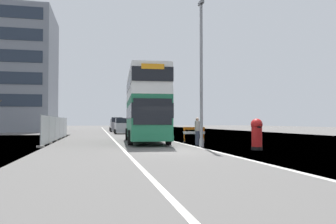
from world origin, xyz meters
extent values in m
cube|color=#565451|center=(0.00, 0.00, -0.05)|extent=(140.00, 280.00, 0.10)
cube|color=#B2AFA8|center=(2.14, 0.00, 0.00)|extent=(0.24, 196.00, 0.01)
cube|color=silver|center=(-2.36, 0.00, 0.00)|extent=(0.16, 168.00, 0.01)
cube|color=#1E6B47|center=(-0.21, 8.05, 1.78)|extent=(3.13, 10.50, 2.86)
cube|color=white|center=(-0.21, 8.05, 3.41)|extent=(3.13, 10.50, 0.40)
cube|color=white|center=(-0.21, 8.05, 4.41)|extent=(3.10, 10.39, 1.59)
cube|color=black|center=(-0.21, 8.05, 2.21)|extent=(3.16, 10.60, 0.92)
cube|color=black|center=(-0.21, 8.05, 4.41)|extent=(3.14, 10.55, 0.88)
cube|color=black|center=(-0.52, 2.86, 2.14)|extent=(2.32, 0.20, 1.57)
cube|color=orange|center=(-0.52, 2.86, 4.85)|extent=(1.39, 0.14, 0.32)
cube|color=#1E6B47|center=(-0.21, 8.05, 0.53)|extent=(3.16, 10.60, 0.36)
cylinder|color=black|center=(-1.66, 4.92, 0.50)|extent=(0.36, 1.02, 1.00)
cylinder|color=black|center=(0.85, 4.77, 0.50)|extent=(0.36, 1.02, 1.00)
cylinder|color=black|center=(-1.30, 10.97, 0.50)|extent=(0.36, 1.02, 1.00)
cylinder|color=black|center=(1.21, 10.82, 0.50)|extent=(0.36, 1.02, 1.00)
cylinder|color=gray|center=(2.45, 2.67, 4.37)|extent=(0.18, 0.18, 8.74)
cube|color=slate|center=(2.45, 2.67, 8.86)|extent=(0.20, 0.70, 0.20)
cylinder|color=gray|center=(2.45, 2.67, 0.25)|extent=(0.29, 0.29, 0.50)
cylinder|color=black|center=(4.69, -0.10, 0.09)|extent=(0.61, 0.61, 0.18)
cylinder|color=red|center=(4.69, -0.10, 0.78)|extent=(0.56, 0.56, 1.20)
sphere|color=red|center=(4.69, -0.10, 1.38)|extent=(0.63, 0.63, 0.63)
cube|color=black|center=(4.69, -0.39, 1.24)|extent=(0.22, 0.03, 0.07)
cube|color=orange|center=(3.33, 7.19, 1.04)|extent=(1.60, 0.34, 0.20)
cube|color=white|center=(3.33, 7.19, 0.72)|extent=(1.60, 0.34, 0.20)
cube|color=orange|center=(2.62, 7.31, 0.52)|extent=(0.08, 0.08, 1.04)
cube|color=black|center=(2.62, 7.31, 0.04)|extent=(0.21, 0.46, 0.08)
cube|color=orange|center=(4.05, 7.07, 0.52)|extent=(0.08, 0.08, 1.04)
cube|color=black|center=(4.05, 7.07, 0.04)|extent=(0.21, 0.46, 0.08)
cube|color=#A8AAAD|center=(-7.03, 5.83, 0.99)|extent=(0.04, 3.26, 1.89)
cube|color=#A8AAAD|center=(-7.03, 9.23, 0.99)|extent=(0.04, 3.26, 1.89)
cube|color=#A8AAAD|center=(-7.03, 12.63, 0.99)|extent=(0.04, 3.26, 1.89)
cube|color=#A8AAAD|center=(-7.03, 16.03, 0.99)|extent=(0.04, 3.26, 1.89)
cube|color=#A8AAAD|center=(-7.03, 19.43, 0.99)|extent=(0.04, 3.26, 1.89)
cylinder|color=#939699|center=(-7.03, 4.13, 0.99)|extent=(0.06, 0.06, 1.99)
cube|color=gray|center=(-7.03, 4.13, 0.06)|extent=(0.44, 0.20, 0.12)
cylinder|color=#939699|center=(-7.03, 7.53, 0.99)|extent=(0.06, 0.06, 1.99)
cube|color=gray|center=(-7.03, 7.53, 0.06)|extent=(0.44, 0.20, 0.12)
cylinder|color=#939699|center=(-7.03, 10.93, 0.99)|extent=(0.06, 0.06, 1.99)
cube|color=gray|center=(-7.03, 10.93, 0.06)|extent=(0.44, 0.20, 0.12)
cylinder|color=#939699|center=(-7.03, 14.33, 0.99)|extent=(0.06, 0.06, 1.99)
cube|color=gray|center=(-7.03, 14.33, 0.06)|extent=(0.44, 0.20, 0.12)
cylinder|color=#939699|center=(-7.03, 17.73, 0.99)|extent=(0.06, 0.06, 1.99)
cube|color=gray|center=(-7.03, 17.73, 0.06)|extent=(0.44, 0.20, 0.12)
cylinder|color=#939699|center=(-7.03, 21.13, 0.99)|extent=(0.06, 0.06, 1.99)
cube|color=gray|center=(-7.03, 21.13, 0.06)|extent=(0.44, 0.20, 0.12)
cube|color=gray|center=(-0.55, 27.17, 0.79)|extent=(1.75, 4.09, 1.22)
cube|color=black|center=(-0.55, 27.17, 1.73)|extent=(1.61, 2.25, 0.64)
cylinder|color=black|center=(0.32, 28.44, 0.30)|extent=(0.20, 0.60, 0.60)
cylinder|color=black|center=(-1.43, 28.44, 0.30)|extent=(0.20, 0.60, 0.60)
cylinder|color=black|center=(0.32, 25.90, 0.30)|extent=(0.20, 0.60, 0.60)
cylinder|color=black|center=(-1.43, 25.90, 0.30)|extent=(0.20, 0.60, 0.60)
cube|color=slate|center=(-0.67, 36.72, 0.86)|extent=(1.83, 3.91, 1.36)
cube|color=black|center=(-0.67, 36.72, 1.91)|extent=(1.69, 2.15, 0.74)
cylinder|color=black|center=(0.25, 37.93, 0.30)|extent=(0.20, 0.60, 0.60)
cylinder|color=black|center=(-1.59, 37.93, 0.30)|extent=(0.20, 0.60, 0.60)
cylinder|color=black|center=(0.25, 35.51, 0.30)|extent=(0.20, 0.60, 0.60)
cylinder|color=black|center=(-1.59, 35.51, 0.30)|extent=(0.20, 0.60, 0.60)
cube|color=silver|center=(-0.53, 44.57, 0.79)|extent=(1.71, 3.99, 1.22)
cube|color=black|center=(-0.53, 44.57, 1.74)|extent=(1.57, 2.19, 0.68)
cylinder|color=black|center=(0.32, 45.81, 0.30)|extent=(0.20, 0.60, 0.60)
cylinder|color=black|center=(-1.39, 45.81, 0.30)|extent=(0.20, 0.60, 0.60)
cylinder|color=black|center=(0.32, 43.33, 0.30)|extent=(0.20, 0.60, 0.60)
cylinder|color=black|center=(-1.39, 43.33, 0.30)|extent=(0.20, 0.60, 0.60)
cylinder|color=#4C3D2D|center=(-14.44, 47.80, 2.20)|extent=(0.31, 0.31, 4.40)
cylinder|color=#4C3D2D|center=(-13.67, 47.84, 3.71)|extent=(1.63, 0.20, 1.17)
cylinder|color=#4C3D2D|center=(-14.18, 48.12, 3.72)|extent=(0.67, 0.78, 0.95)
cylinder|color=#4C3D2D|center=(-14.80, 48.13, 4.39)|extent=(0.86, 0.81, 0.97)
cylinder|color=#4C3D2D|center=(-15.39, 47.95, 4.48)|extent=(1.95, 0.40, 1.22)
cylinder|color=#4C3D2D|center=(-15.02, 47.19, 4.81)|extent=(1.32, 1.37, 1.37)
cylinder|color=#4C3D2D|center=(-13.89, 46.98, 3.56)|extent=(1.24, 1.77, 1.39)
cylinder|color=#2D3342|center=(2.60, 3.99, 0.46)|extent=(0.29, 0.29, 0.93)
cylinder|color=#B2A89E|center=(2.60, 3.99, 1.25)|extent=(0.34, 0.34, 0.65)
sphere|color=tan|center=(2.60, 3.99, 1.69)|extent=(0.22, 0.22, 0.22)
camera|label=1|loc=(-3.78, -16.58, 1.49)|focal=35.36mm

